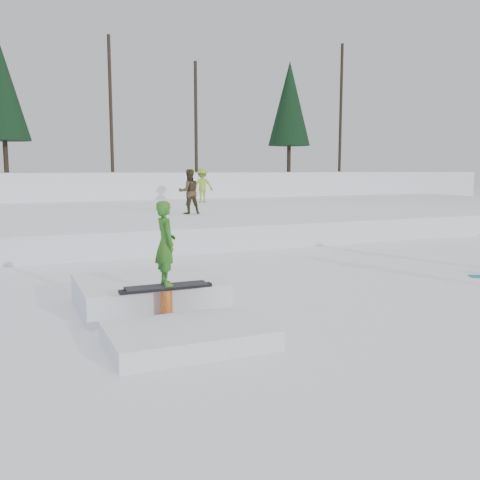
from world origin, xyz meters
name	(u,v)px	position (x,y,z in m)	size (l,w,h in m)	color
ground	(259,314)	(0.00, 0.00, 0.00)	(120.00, 120.00, 0.00)	white
snow_berm	(71,190)	(0.00, 30.00, 1.20)	(60.00, 14.00, 2.40)	white
snow_midrise	(106,219)	(0.00, 16.00, 0.40)	(50.00, 18.00, 0.80)	white
treeline	(163,99)	(6.18, 28.28, 7.45)	(40.24, 4.22, 10.50)	black
walker_olive	(189,192)	(2.74, 12.29, 1.71)	(0.89, 0.69, 1.82)	#3E331D
walker_ygreen	(202,185)	(5.80, 19.28, 1.73)	(1.21, 0.69, 1.87)	#87AD29
jib_rail_feature	(158,299)	(-1.72, 0.63, 0.30)	(2.60, 4.40, 2.11)	white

